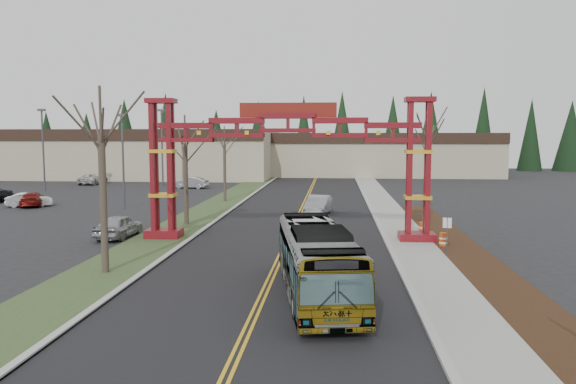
# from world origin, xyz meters

# --- Properties ---
(ground) EXTENTS (200.00, 200.00, 0.00)m
(ground) POSITION_xyz_m (0.00, 0.00, 0.00)
(ground) COLOR black
(ground) RESTS_ON ground
(road) EXTENTS (12.00, 110.00, 0.02)m
(road) POSITION_xyz_m (0.00, 25.00, 0.01)
(road) COLOR black
(road) RESTS_ON ground
(lane_line_left) EXTENTS (0.12, 100.00, 0.01)m
(lane_line_left) POSITION_xyz_m (-0.12, 25.00, 0.03)
(lane_line_left) COLOR gold
(lane_line_left) RESTS_ON road
(lane_line_right) EXTENTS (0.12, 100.00, 0.01)m
(lane_line_right) POSITION_xyz_m (0.12, 25.00, 0.03)
(lane_line_right) COLOR gold
(lane_line_right) RESTS_ON road
(curb_right) EXTENTS (0.30, 110.00, 0.15)m
(curb_right) POSITION_xyz_m (6.15, 25.00, 0.07)
(curb_right) COLOR #ABAAA5
(curb_right) RESTS_ON ground
(sidewalk_right) EXTENTS (2.60, 110.00, 0.14)m
(sidewalk_right) POSITION_xyz_m (7.60, 25.00, 0.08)
(sidewalk_right) COLOR gray
(sidewalk_right) RESTS_ON ground
(landscape_strip) EXTENTS (2.60, 50.00, 0.12)m
(landscape_strip) POSITION_xyz_m (10.20, 10.00, 0.06)
(landscape_strip) COLOR black
(landscape_strip) RESTS_ON ground
(grass_median) EXTENTS (4.00, 110.00, 0.08)m
(grass_median) POSITION_xyz_m (-8.00, 25.00, 0.04)
(grass_median) COLOR #314221
(grass_median) RESTS_ON ground
(curb_left) EXTENTS (0.30, 110.00, 0.15)m
(curb_left) POSITION_xyz_m (-6.15, 25.00, 0.07)
(curb_left) COLOR #ABAAA5
(curb_left) RESTS_ON ground
(gateway_arch) EXTENTS (18.20, 1.60, 8.90)m
(gateway_arch) POSITION_xyz_m (0.00, 18.00, 5.98)
(gateway_arch) COLOR maroon
(gateway_arch) RESTS_ON ground
(retail_building_west) EXTENTS (46.00, 22.30, 7.50)m
(retail_building_west) POSITION_xyz_m (-30.00, 71.96, 3.76)
(retail_building_west) COLOR tan
(retail_building_west) RESTS_ON ground
(retail_building_east) EXTENTS (38.00, 20.30, 7.00)m
(retail_building_east) POSITION_xyz_m (10.00, 79.95, 3.51)
(retail_building_east) COLOR tan
(retail_building_east) RESTS_ON ground
(conifer_treeline) EXTENTS (116.10, 5.60, 13.00)m
(conifer_treeline) POSITION_xyz_m (0.25, 92.00, 6.49)
(conifer_treeline) COLOR black
(conifer_treeline) RESTS_ON ground
(transit_bus) EXTENTS (4.09, 10.86, 2.95)m
(transit_bus) POSITION_xyz_m (2.21, 5.74, 1.48)
(transit_bus) COLOR #A5A8AD
(transit_bus) RESTS_ON ground
(silver_sedan) EXTENTS (2.35, 5.05, 1.60)m
(silver_sedan) POSITION_xyz_m (1.57, 29.60, 0.80)
(silver_sedan) COLOR #A5A8AD
(silver_sedan) RESTS_ON ground
(parked_car_near_a) EXTENTS (2.03, 4.55, 1.52)m
(parked_car_near_a) POSITION_xyz_m (-11.00, 18.00, 0.76)
(parked_car_near_a) COLOR #A1A2A8
(parked_car_near_a) RESTS_ON ground
(parked_car_near_b) EXTENTS (4.20, 2.78, 1.31)m
(parked_car_near_b) POSITION_xyz_m (-25.36, 32.71, 0.65)
(parked_car_near_b) COLOR silver
(parked_car_near_b) RESTS_ON ground
(parked_car_mid_a) EXTENTS (3.37, 4.94, 1.33)m
(parked_car_mid_a) POSITION_xyz_m (-25.26, 33.14, 0.66)
(parked_car_mid_a) COLOR maroon
(parked_car_mid_a) RESTS_ON ground
(parked_car_far_a) EXTENTS (4.57, 2.19, 1.45)m
(parked_car_far_a) POSITION_xyz_m (-15.06, 51.82, 0.72)
(parked_car_far_a) COLOR #AAABB2
(parked_car_far_a) RESTS_ON ground
(parked_car_far_b) EXTENTS (2.66, 5.27, 1.43)m
(parked_car_far_b) POSITION_xyz_m (-29.77, 56.59, 0.72)
(parked_car_far_b) COLOR silver
(parked_car_far_b) RESTS_ON ground
(parked_car_far_c) EXTENTS (2.33, 4.47, 1.24)m
(parked_car_far_c) POSITION_xyz_m (-30.19, 36.05, 0.62)
(parked_car_far_c) COLOR black
(parked_car_far_c) RESTS_ON ground
(bare_tree_median_near) EXTENTS (3.45, 3.45, 8.89)m
(bare_tree_median_near) POSITION_xyz_m (-8.00, 8.72, 6.56)
(bare_tree_median_near) COLOR #382D26
(bare_tree_median_near) RESTS_ON ground
(bare_tree_median_mid) EXTENTS (3.45, 3.45, 8.08)m
(bare_tree_median_mid) POSITION_xyz_m (-8.00, 23.49, 5.77)
(bare_tree_median_mid) COLOR #382D26
(bare_tree_median_mid) RESTS_ON ground
(bare_tree_median_far) EXTENTS (2.91, 2.91, 7.55)m
(bare_tree_median_far) POSITION_xyz_m (-8.00, 38.14, 5.59)
(bare_tree_median_far) COLOR #382D26
(bare_tree_median_far) RESTS_ON ground
(bare_tree_right_far) EXTENTS (3.24, 3.24, 8.32)m
(bare_tree_right_far) POSITION_xyz_m (10.00, 27.07, 6.13)
(bare_tree_right_far) COLOR #382D26
(bare_tree_right_far) RESTS_ON ground
(light_pole_near) EXTENTS (0.74, 0.37, 8.51)m
(light_pole_near) POSITION_xyz_m (-16.10, 32.27, 4.92)
(light_pole_near) COLOR #3F3F44
(light_pole_near) RESTS_ON ground
(light_pole_mid) EXTENTS (0.84, 0.42, 9.73)m
(light_pole_mid) POSITION_xyz_m (-31.74, 47.48, 5.63)
(light_pole_mid) COLOR #3F3F44
(light_pole_mid) RESTS_ON ground
(light_pole_far) EXTENTS (0.87, 0.43, 10.00)m
(light_pole_far) POSITION_xyz_m (-19.62, 55.04, 5.79)
(light_pole_far) COLOR #3F3F44
(light_pole_far) RESTS_ON ground
(street_sign) EXTENTS (0.46, 0.15, 2.07)m
(street_sign) POSITION_xyz_m (9.12, 14.43, 1.48)
(street_sign) COLOR #3F3F44
(street_sign) RESTS_ON ground
(barrel_south) EXTENTS (0.48, 0.48, 0.89)m
(barrel_south) POSITION_xyz_m (9.31, 16.37, 0.45)
(barrel_south) COLOR #CD440B
(barrel_south) RESTS_ON ground
(barrel_mid) EXTENTS (0.51, 0.51, 0.95)m
(barrel_mid) POSITION_xyz_m (8.67, 19.93, 0.48)
(barrel_mid) COLOR #CD440B
(barrel_mid) RESTS_ON ground
(barrel_north) EXTENTS (0.49, 0.49, 0.91)m
(barrel_north) POSITION_xyz_m (8.96, 20.84, 0.45)
(barrel_north) COLOR #CD440B
(barrel_north) RESTS_ON ground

